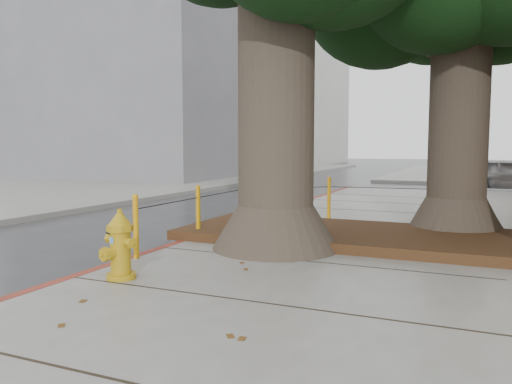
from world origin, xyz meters
TOP-DOWN VIEW (x-y plane):
  - ground at (0.00, 0.00)m, footprint 140.00×140.00m
  - sidewalk_opposite at (-14.00, 10.00)m, footprint 14.00×60.00m
  - curb_red at (-2.00, 2.50)m, footprint 0.14×26.00m
  - planter_bed at (0.90, 3.90)m, footprint 6.40×2.60m
  - building_far_grey at (-15.00, 22.00)m, footprint 12.00×16.00m
  - building_far_white at (-17.00, 45.00)m, footprint 12.00×18.00m
  - bollard_ring at (-0.87, 4.38)m, footprint 3.79×5.39m
  - fire_hydrant at (-1.37, 0.19)m, footprint 0.46×0.45m
  - car_silver at (3.87, 17.55)m, footprint 3.97×1.86m
  - car_dark at (-10.73, 18.57)m, footprint 1.77×3.88m

SIDE VIEW (x-z plane):
  - ground at x=0.00m, z-range 0.00..0.00m
  - sidewalk_opposite at x=-14.00m, z-range 0.00..0.15m
  - curb_red at x=-2.00m, z-range -0.01..0.15m
  - planter_bed at x=0.90m, z-range 0.15..0.31m
  - car_dark at x=-10.73m, z-range 0.00..1.10m
  - fire_hydrant at x=-1.37m, z-range 0.14..1.01m
  - car_silver at x=3.87m, z-range 0.00..1.31m
  - bollard_ring at x=-0.87m, z-range 0.19..1.14m
  - building_far_grey at x=-15.00m, z-range 0.00..12.00m
  - building_far_white at x=-17.00m, z-range 0.00..15.00m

